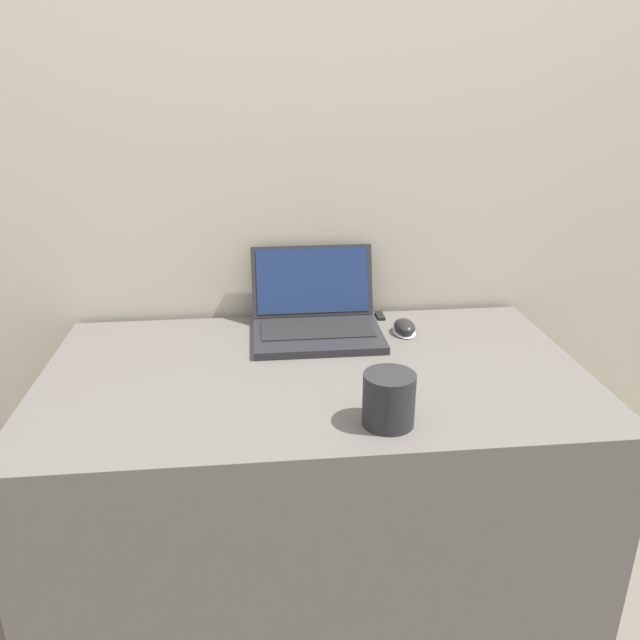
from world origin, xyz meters
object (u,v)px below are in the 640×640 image
object	(u,v)px
drink_cup	(389,398)
usb_stick	(380,316)
computer_mouse	(404,328)
laptop	(316,317)

from	to	relation	value
drink_cup	usb_stick	world-z (taller)	drink_cup
computer_mouse	usb_stick	world-z (taller)	computer_mouse
computer_mouse	usb_stick	size ratio (longest dim) A/B	1.49
laptop	drink_cup	distance (m)	0.49
laptop	usb_stick	distance (m)	0.22
laptop	computer_mouse	world-z (taller)	laptop
laptop	drink_cup	world-z (taller)	laptop
drink_cup	computer_mouse	size ratio (longest dim) A/B	1.20
laptop	drink_cup	bearing A→B (deg)	-78.83
laptop	usb_stick	xyz separation A→B (m)	(0.19, 0.09, -0.04)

